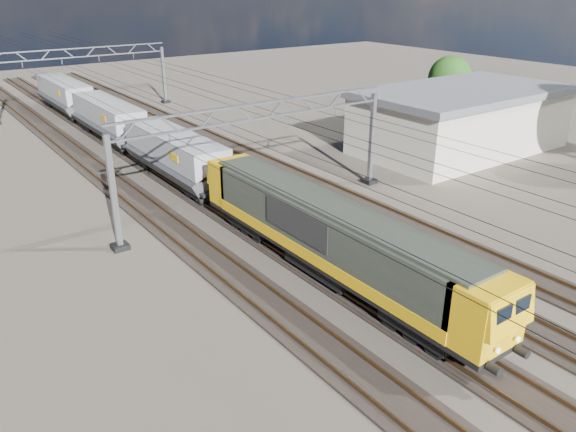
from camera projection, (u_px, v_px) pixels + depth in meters
ground at (299, 232)px, 33.55m from camera, size 160.00×160.00×0.00m
track_outer_west at (210, 258)px, 30.30m from camera, size 2.60×140.00×0.30m
track_loco at (271, 239)px, 32.45m from camera, size 2.60×140.00×0.30m
track_inner_east at (325, 223)px, 34.60m from camera, size 2.60×140.00×0.30m
track_outer_east at (372, 209)px, 36.74m from camera, size 2.60×140.00×0.30m
catenary_gantry_mid at (261, 154)px, 35.02m from camera, size 19.90×0.90×7.11m
catenary_gantry_far at (83, 78)px, 61.97m from camera, size 19.90×0.90×7.11m
overhead_wires at (228, 113)px, 37.30m from camera, size 12.03×140.00×0.53m
locomotive at (329, 234)px, 27.70m from camera, size 2.76×21.10×3.62m
hopper_wagon_lead at (175, 153)px, 40.98m from camera, size 3.38×13.00×3.25m
hopper_wagon_mid at (108, 117)px, 51.61m from camera, size 3.38×13.00×3.25m
hopper_wagon_third at (65, 94)px, 62.23m from camera, size 3.38×13.00×3.25m
industrial_shed at (461, 119)px, 48.79m from camera, size 18.60×10.60×5.40m
tree_far at (453, 80)px, 58.47m from camera, size 5.04×4.64×6.72m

